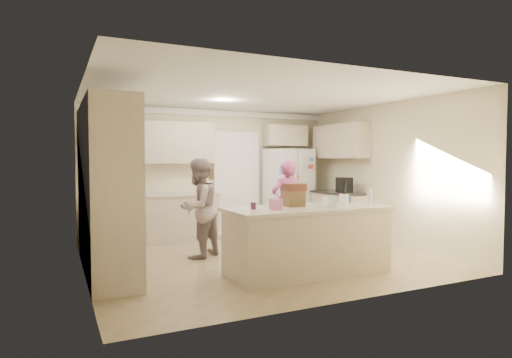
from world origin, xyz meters
name	(u,v)px	position (x,y,z in m)	size (l,w,h in m)	color
floor	(260,259)	(0.00, 0.00, -0.01)	(5.20, 4.60, 0.02)	#9F855F
ceiling	(260,94)	(0.00, 0.00, 2.61)	(5.20, 4.60, 0.02)	white
wall_back	(211,173)	(0.00, 2.31, 1.30)	(5.20, 0.02, 2.60)	beige
wall_front	(351,185)	(0.00, -2.31, 1.30)	(5.20, 0.02, 2.60)	beige
wall_left	(83,180)	(-2.61, 0.00, 1.30)	(0.02, 4.60, 2.60)	beige
wall_right	(387,174)	(2.61, 0.00, 1.30)	(0.02, 4.60, 2.60)	beige
crown_back	(212,113)	(0.00, 2.26, 2.53)	(5.20, 0.08, 0.12)	white
pantry_bank	(106,188)	(-2.30, 0.20, 1.18)	(0.60, 2.60, 2.35)	beige
back_base_cab	(160,219)	(-1.15, 2.00, 0.44)	(2.20, 0.60, 0.88)	beige
back_countertop	(160,195)	(-1.15, 1.99, 0.90)	(2.24, 0.63, 0.04)	beige
back_upper_cab	(157,143)	(-1.15, 2.12, 1.90)	(2.20, 0.35, 0.80)	beige
doorway_opening	(236,184)	(0.55, 2.28, 1.05)	(0.90, 0.06, 2.10)	black
doorway_casing	(237,184)	(0.55, 2.24, 1.05)	(1.02, 0.03, 2.22)	white
wall_frame_upper	(213,161)	(0.02, 2.27, 1.55)	(0.15, 0.02, 0.20)	brown
wall_frame_lower	(213,174)	(0.02, 2.27, 1.28)	(0.15, 0.02, 0.20)	brown
refrigerator	(289,191)	(1.64, 1.95, 0.90)	(0.90, 0.70, 1.80)	white
fridge_seam	(297,192)	(1.64, 1.59, 0.90)	(0.01, 0.02, 1.78)	gray
fridge_dispenser	(288,180)	(1.42, 1.58, 1.15)	(0.22, 0.03, 0.35)	black
fridge_handle_l	(296,185)	(1.59, 1.58, 1.05)	(0.02, 0.02, 0.85)	silver
fridge_handle_r	(300,185)	(1.69, 1.58, 1.05)	(0.02, 0.02, 0.85)	silver
over_fridge_cab	(285,136)	(1.65, 2.12, 2.10)	(0.95, 0.35, 0.45)	beige
right_base_cab	(340,215)	(2.30, 1.00, 0.44)	(0.60, 1.20, 0.88)	beige
right_countertop	(340,193)	(2.29, 1.00, 0.90)	(0.63, 1.24, 0.04)	#2D2B28
right_upper_cab	(340,141)	(2.43, 1.20, 1.95)	(0.35, 1.50, 0.70)	beige
coffee_maker	(344,185)	(2.25, 0.80, 1.07)	(0.22, 0.28, 0.30)	black
island_base	(307,242)	(0.20, -1.10, 0.44)	(2.20, 0.90, 0.88)	beige
island_top	(308,209)	(0.20, -1.10, 0.90)	(2.28, 0.96, 0.05)	beige
utensil_crock	(344,199)	(0.85, -1.05, 1.00)	(0.13, 0.13, 0.15)	white
tissue_box	(276,204)	(-0.35, -1.20, 1.00)	(0.13, 0.13, 0.14)	pink
tissue_plume	(276,196)	(-0.35, -1.20, 1.10)	(0.08, 0.08, 0.08)	white
dollhouse_body	(294,199)	(0.05, -1.00, 1.04)	(0.26, 0.18, 0.22)	brown
dollhouse_roof	(294,187)	(0.05, -1.00, 1.20)	(0.28, 0.20, 0.10)	#592D1E
jam_jar	(253,206)	(-0.60, -1.05, 0.97)	(0.07, 0.07, 0.09)	#59263F
greeting_card_a	(325,202)	(0.35, -1.30, 1.01)	(0.12, 0.01, 0.16)	white
greeting_card_b	(332,201)	(0.50, -1.25, 1.01)	(0.12, 0.01, 0.16)	silver
water_bottle	(369,196)	(1.15, -1.25, 1.04)	(0.07, 0.07, 0.24)	silver
shaker_salt	(346,200)	(1.02, -0.88, 0.97)	(0.05, 0.05, 0.09)	#3C5C95
shaker_pepper	(350,200)	(1.09, -0.88, 0.97)	(0.05, 0.05, 0.09)	#3C5C95
teen_boy	(198,208)	(-0.87, 0.47, 0.80)	(0.78, 0.61, 1.60)	gray
teen_girl	(286,205)	(0.68, 0.34, 0.79)	(0.57, 0.38, 1.57)	#C34BA8
fridge_magnets	(297,192)	(1.64, 1.58, 0.90)	(0.76, 0.02, 1.44)	tan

